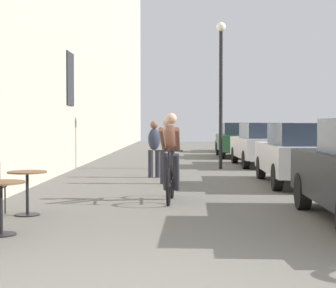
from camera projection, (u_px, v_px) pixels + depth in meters
name	position (u px, v px, depth m)	size (l,w,h in m)	color
cafe_table_near	(1.00, 196.00, 7.43)	(0.64, 0.64, 0.72)	black
cafe_table_mid	(27.00, 184.00, 9.05)	(0.64, 0.64, 0.72)	black
cyclist_on_bicycle	(171.00, 159.00, 10.81)	(0.52, 1.76, 1.74)	black
pedestrian_near	(167.00, 147.00, 13.89)	(0.36, 0.28, 1.65)	#26262D
pedestrian_mid	(154.00, 146.00, 15.58)	(0.38, 0.29, 1.59)	#26262D
street_lamp	(221.00, 76.00, 18.56)	(0.32, 0.32, 4.90)	black
parked_car_second	(302.00, 153.00, 13.65)	(1.89, 4.30, 1.52)	#B7B7BC
parked_car_third	(263.00, 144.00, 19.88)	(1.92, 4.38, 1.54)	#B7B7BC
parked_car_fourth	(239.00, 139.00, 25.45)	(1.90, 4.43, 1.57)	#23512D
parked_car_fifth	(232.00, 138.00, 30.81)	(1.76, 4.05, 1.43)	beige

